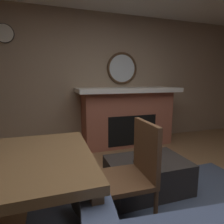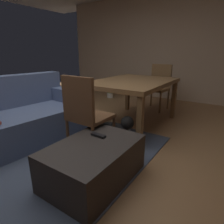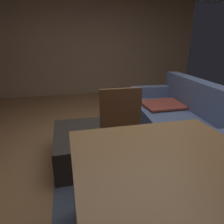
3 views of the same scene
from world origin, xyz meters
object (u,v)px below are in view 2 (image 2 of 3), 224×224
Objects in this scene: tv_remote at (98,135)px; dining_chair_east at (158,84)px; potted_plant at (110,86)px; ottoman_coffee_table at (94,162)px; dining_table at (133,85)px; small_dog at (114,129)px; dining_chair_west at (85,111)px.

tv_remote is 0.17× the size of dining_chair_east.
dining_chair_east is 1.46m from potted_plant.
dining_table is (1.51, 0.40, 0.48)m from ottoman_coffee_table.
small_dog reaches higher than ottoman_coffee_table.
tv_remote is at bearing -161.23° from small_dog.
dining_chair_west is at bearing -151.32° from potted_plant.
potted_plant is at bearing 34.70° from tv_remote.
dining_chair_east is (2.51, 0.33, 0.14)m from tv_remote.
ottoman_coffee_table is 1.71× the size of small_dog.
dining_table is at bearing -135.27° from potted_plant.
potted_plant is (2.78, 1.75, -0.07)m from tv_remote.
tv_remote is 0.17× the size of dining_chair_west.
ottoman_coffee_table is 0.60× the size of dining_table.
small_dog is at bearing -17.99° from dining_chair_west.
dining_chair_east is (1.15, -0.01, -0.14)m from dining_table.
small_dog is at bearing 19.49° from ottoman_coffee_table.
potted_plant is (2.58, 1.41, -0.21)m from dining_chair_west.
ottoman_coffee_table is 5.67× the size of tv_remote.
dining_chair_west is (-1.15, 0.00, -0.14)m from dining_table.
dining_chair_east and dining_chair_west have the same top height.
small_dog is at bearing 21.24° from tv_remote.
dining_table reaches higher than tv_remote.
dining_chair_west is at bearing 48.59° from ottoman_coffee_table.
potted_plant is (1.42, 1.41, -0.35)m from dining_table.
dining_chair_east is at bearing -100.87° from potted_plant.
ottoman_coffee_table is at bearing -148.26° from potted_plant.
tv_remote is 0.68m from small_dog.
small_dog is (0.77, 0.27, 0.00)m from ottoman_coffee_table.
dining_table reaches higher than potted_plant.
dining_chair_west is (0.36, 0.41, 0.34)m from ottoman_coffee_table.
dining_table reaches higher than small_dog.
tv_remote is at bearing -120.51° from dining_chair_west.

